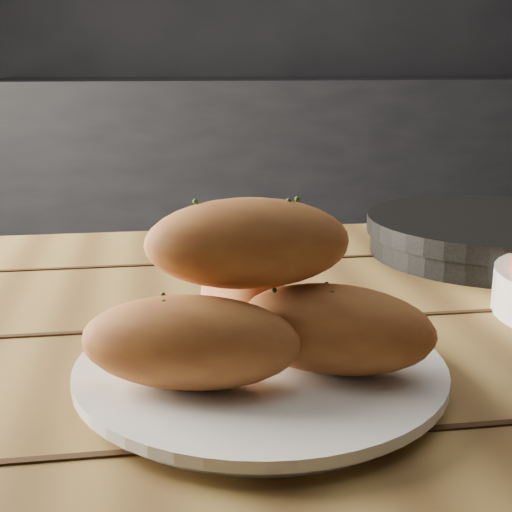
# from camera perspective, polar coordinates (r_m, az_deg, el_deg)

# --- Properties ---
(counter) EXTENTS (2.80, 0.60, 0.90)m
(counter) POSITION_cam_1_polar(r_m,az_deg,el_deg) (3.06, 7.27, 5.47)
(counter) COLOR black
(counter) RESTS_ON ground
(table) EXTENTS (1.39, 0.94, 0.75)m
(table) POSITION_cam_1_polar(r_m,az_deg,el_deg) (0.60, 9.55, -17.16)
(table) COLOR olive
(table) RESTS_ON ground
(plate) EXTENTS (0.26, 0.26, 0.02)m
(plate) POSITION_cam_1_polar(r_m,az_deg,el_deg) (0.51, 0.34, -9.27)
(plate) COLOR white
(plate) RESTS_ON table
(bread_rolls) EXTENTS (0.25, 0.20, 0.12)m
(bread_rolls) POSITION_cam_1_polar(r_m,az_deg,el_deg) (0.49, -0.18, -3.77)
(bread_rolls) COLOR #AD6A30
(bread_rolls) RESTS_ON plate
(skillet) EXTENTS (0.42, 0.29, 0.05)m
(skillet) POSITION_cam_1_polar(r_m,az_deg,el_deg) (0.89, 18.36, 1.63)
(skillet) COLOR black
(skillet) RESTS_ON table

